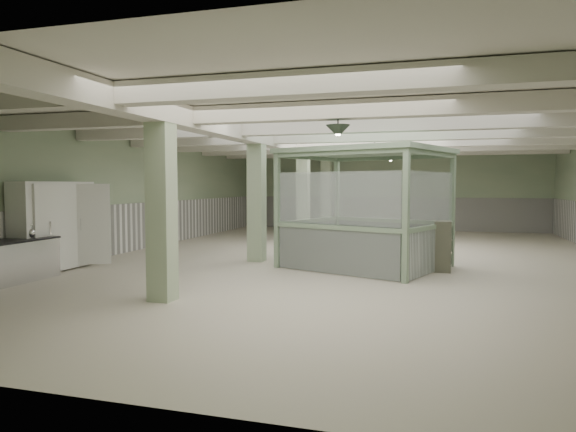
# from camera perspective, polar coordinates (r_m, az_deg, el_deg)

# --- Properties ---
(floor) EXTENTS (20.00, 20.00, 0.00)m
(floor) POSITION_cam_1_polar(r_m,az_deg,el_deg) (14.48, 7.28, -4.82)
(floor) COLOR beige
(floor) RESTS_ON ground
(ceiling) EXTENTS (14.00, 20.00, 0.02)m
(ceiling) POSITION_cam_1_polar(r_m,az_deg,el_deg) (14.41, 7.39, 9.50)
(ceiling) COLOR silver
(ceiling) RESTS_ON wall_back
(wall_back) EXTENTS (14.00, 0.02, 3.60)m
(wall_back) POSITION_cam_1_polar(r_m,az_deg,el_deg) (24.26, 11.06, 2.77)
(wall_back) COLOR #A1B28E
(wall_back) RESTS_ON floor
(wall_front) EXTENTS (14.00, 0.02, 3.60)m
(wall_front) POSITION_cam_1_polar(r_m,az_deg,el_deg) (4.73, -12.13, -0.13)
(wall_front) COLOR #A1B28E
(wall_front) RESTS_ON floor
(wall_left) EXTENTS (0.02, 20.00, 3.60)m
(wall_left) POSITION_cam_1_polar(r_m,az_deg,el_deg) (16.91, -16.82, 2.38)
(wall_left) COLOR #A1B28E
(wall_left) RESTS_ON floor
(wainscot_left) EXTENTS (0.05, 19.90, 1.50)m
(wainscot_left) POSITION_cam_1_polar(r_m,az_deg,el_deg) (16.95, -16.68, -1.17)
(wainscot_left) COLOR white
(wainscot_left) RESTS_ON floor
(wainscot_back) EXTENTS (13.90, 0.05, 1.50)m
(wainscot_back) POSITION_cam_1_polar(r_m,az_deg,el_deg) (24.27, 11.03, 0.29)
(wainscot_back) COLOR white
(wainscot_back) RESTS_ON floor
(girder) EXTENTS (0.45, 19.90, 0.40)m
(girder) POSITION_cam_1_polar(r_m,az_deg,el_deg) (14.98, -2.21, 8.45)
(girder) COLOR silver
(girder) RESTS_ON ceiling
(beam_a) EXTENTS (13.90, 0.35, 0.32)m
(beam_a) POSITION_cam_1_polar(r_m,az_deg,el_deg) (7.14, -2.39, 14.21)
(beam_a) COLOR silver
(beam_a) RESTS_ON ceiling
(beam_b) EXTENTS (13.90, 0.35, 0.32)m
(beam_b) POSITION_cam_1_polar(r_m,az_deg,el_deg) (9.51, 2.56, 11.53)
(beam_b) COLOR silver
(beam_b) RESTS_ON ceiling
(beam_c) EXTENTS (13.90, 0.35, 0.32)m
(beam_c) POSITION_cam_1_polar(r_m,az_deg,el_deg) (11.94, 5.47, 9.89)
(beam_c) COLOR silver
(beam_c) RESTS_ON ceiling
(beam_d) EXTENTS (13.90, 0.35, 0.32)m
(beam_d) POSITION_cam_1_polar(r_m,az_deg,el_deg) (14.39, 7.38, 8.79)
(beam_d) COLOR silver
(beam_d) RESTS_ON ceiling
(beam_e) EXTENTS (13.90, 0.35, 0.32)m
(beam_e) POSITION_cam_1_polar(r_m,az_deg,el_deg) (16.85, 8.73, 8.00)
(beam_e) COLOR silver
(beam_e) RESTS_ON ceiling
(beam_f) EXTENTS (13.90, 0.35, 0.32)m
(beam_f) POSITION_cam_1_polar(r_m,az_deg,el_deg) (19.33, 9.73, 7.41)
(beam_f) COLOR silver
(beam_f) RESTS_ON ceiling
(beam_g) EXTENTS (13.90, 0.35, 0.32)m
(beam_g) POSITION_cam_1_polar(r_m,az_deg,el_deg) (21.81, 10.50, 6.96)
(beam_g) COLOR silver
(beam_g) RESTS_ON ceiling
(column_a) EXTENTS (0.42, 0.42, 3.60)m
(column_a) POSITION_cam_1_polar(r_m,az_deg,el_deg) (9.44, -13.88, 1.63)
(column_a) COLOR #ACC39D
(column_a) RESTS_ON floor
(column_b) EXTENTS (0.42, 0.42, 3.60)m
(column_b) POSITION_cam_1_polar(r_m,az_deg,el_deg) (13.98, -3.50, 2.32)
(column_b) COLOR #ACC39D
(column_b) RESTS_ON floor
(column_c) EXTENTS (0.42, 0.42, 3.60)m
(column_c) POSITION_cam_1_polar(r_m,az_deg,el_deg) (18.76, 1.70, 2.63)
(column_c) COLOR #ACC39D
(column_c) RESTS_ON floor
(column_d) EXTENTS (0.42, 0.42, 3.60)m
(column_d) POSITION_cam_1_polar(r_m,az_deg,el_deg) (22.65, 4.27, 2.78)
(column_d) COLOR #ACC39D
(column_d) RESTS_ON floor
(pendant_front) EXTENTS (0.44, 0.44, 0.22)m
(pendant_front) POSITION_cam_1_polar(r_m,az_deg,el_deg) (9.36, 5.57, 9.37)
(pendant_front) COLOR #2B3A2D
(pendant_front) RESTS_ON ceiling
(pendant_mid) EXTENTS (0.44, 0.44, 0.22)m
(pendant_mid) POSITION_cam_1_polar(r_m,az_deg,el_deg) (14.78, 9.61, 7.19)
(pendant_mid) COLOR #2B3A2D
(pendant_mid) RESTS_ON ceiling
(pendant_back) EXTENTS (0.44, 0.44, 0.22)m
(pendant_back) POSITION_cam_1_polar(r_m,az_deg,el_deg) (19.75, 11.33, 6.23)
(pendant_back) COLOR #2B3A2D
(pendant_back) RESTS_ON ceiling
(pitcher_far) EXTENTS (0.28, 0.30, 0.31)m
(pitcher_far) POSITION_cam_1_polar(r_m,az_deg,el_deg) (12.70, -26.67, -1.56)
(pitcher_far) COLOR silver
(pitcher_far) RESTS_ON prep_counter
(walkin_cooler) EXTENTS (1.11, 2.32, 2.13)m
(walkin_cooler) POSITION_cam_1_polar(r_m,az_deg,el_deg) (13.59, -24.48, -1.14)
(walkin_cooler) COLOR white
(walkin_cooler) RESTS_ON floor
(guard_booth) EXTENTS (4.54, 4.20, 2.98)m
(guard_booth) POSITION_cam_1_polar(r_m,az_deg,el_deg) (13.09, 8.62, 2.95)
(guard_booth) COLOR gray
(guard_booth) RESTS_ON floor
(filing_cabinet) EXTENTS (0.40, 0.56, 1.22)m
(filing_cabinet) POSITION_cam_1_polar(r_m,az_deg,el_deg) (12.91, 16.79, -3.23)
(filing_cabinet) COLOR #606251
(filing_cabinet) RESTS_ON floor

